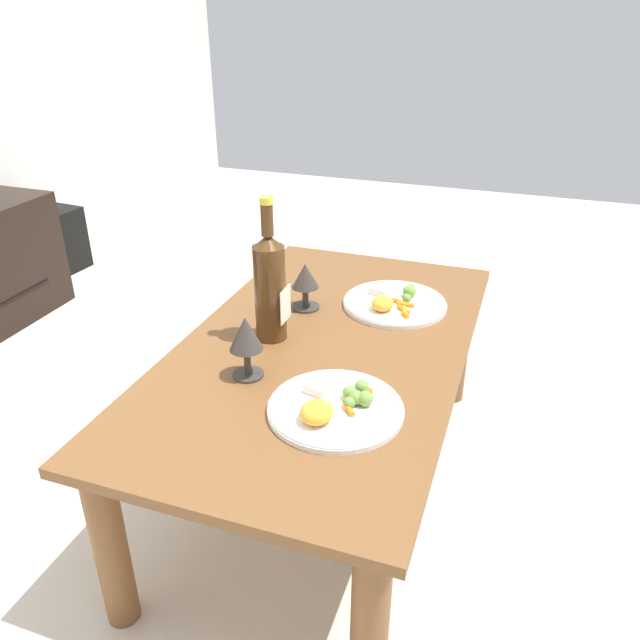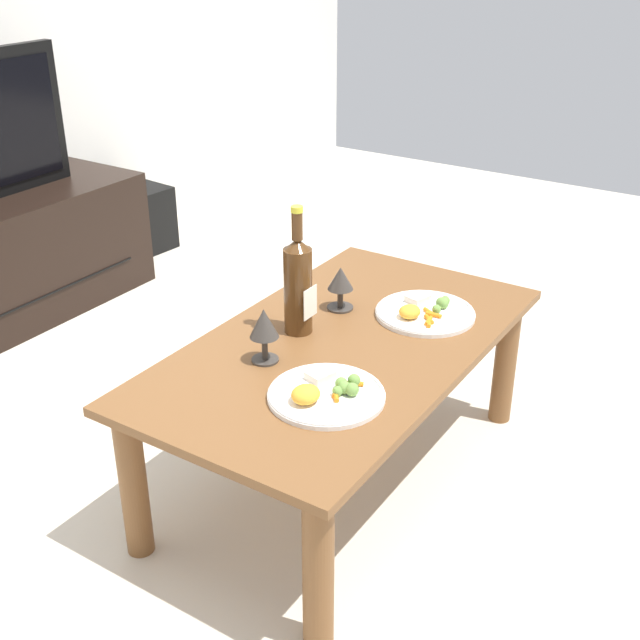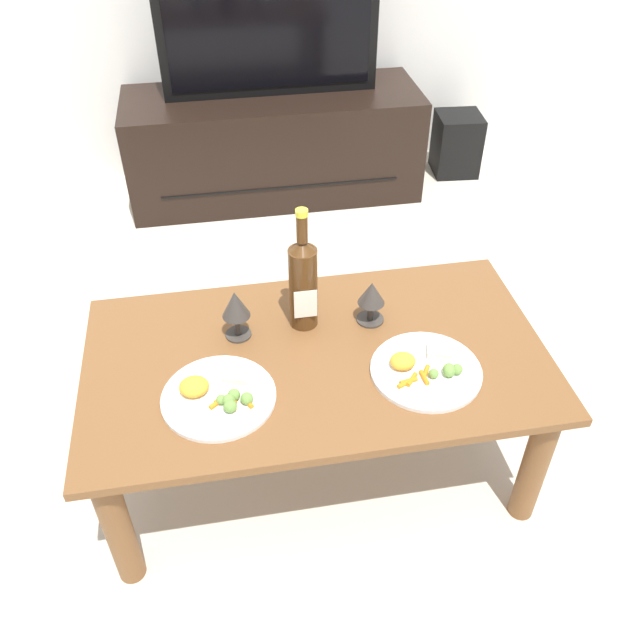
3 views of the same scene
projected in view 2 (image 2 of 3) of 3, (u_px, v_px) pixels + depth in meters
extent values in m
plane|color=beige|center=(341.00, 476.00, 2.39)|extent=(6.40, 6.40, 0.00)
cube|color=brown|center=(342.00, 346.00, 2.20)|extent=(1.22, 0.68, 0.03)
cylinder|color=brown|center=(318.00, 570.00, 1.76)|extent=(0.07, 0.07, 0.42)
cylinder|color=brown|center=(505.00, 362.00, 2.57)|extent=(0.07, 0.07, 0.42)
cylinder|color=brown|center=(133.00, 484.00, 2.02)|extent=(0.07, 0.07, 0.42)
cylinder|color=brown|center=(356.00, 319.00, 2.84)|extent=(0.07, 0.07, 0.42)
cube|color=black|center=(27.00, 304.00, 3.10)|extent=(1.10, 0.01, 0.01)
cube|color=black|center=(145.00, 219.00, 3.96)|extent=(0.24, 0.24, 0.31)
cylinder|color=#4C2D14|center=(298.00, 291.00, 2.20)|extent=(0.08, 0.08, 0.24)
cone|color=#4C2D14|center=(297.00, 244.00, 2.13)|extent=(0.08, 0.08, 0.03)
cylinder|color=#4C2D14|center=(297.00, 226.00, 2.11)|extent=(0.03, 0.03, 0.08)
cylinder|color=yellow|center=(297.00, 209.00, 2.09)|extent=(0.03, 0.03, 0.02)
cube|color=silver|center=(310.00, 303.00, 2.19)|extent=(0.06, 0.00, 0.09)
cylinder|color=#38332D|center=(265.00, 360.00, 2.10)|extent=(0.07, 0.07, 0.01)
cylinder|color=#38332D|center=(265.00, 348.00, 2.08)|extent=(0.02, 0.02, 0.06)
cone|color=#38332D|center=(264.00, 323.00, 2.05)|extent=(0.08, 0.08, 0.08)
cylinder|color=#38332D|center=(340.00, 307.00, 2.38)|extent=(0.08, 0.08, 0.01)
cylinder|color=#38332D|center=(340.00, 298.00, 2.36)|extent=(0.02, 0.02, 0.06)
cone|color=#38332D|center=(340.00, 278.00, 2.33)|extent=(0.07, 0.07, 0.07)
cylinder|color=white|center=(326.00, 396.00, 1.94)|extent=(0.28, 0.28, 0.01)
torus|color=white|center=(326.00, 393.00, 1.93)|extent=(0.28, 0.28, 0.01)
ellipsoid|color=orange|center=(306.00, 394.00, 1.89)|extent=(0.07, 0.07, 0.04)
cube|color=beige|center=(320.00, 375.00, 1.99)|extent=(0.07, 0.07, 0.02)
cylinder|color=orange|center=(356.00, 383.00, 1.96)|extent=(0.03, 0.04, 0.01)
cylinder|color=orange|center=(348.00, 390.00, 1.94)|extent=(0.01, 0.04, 0.01)
cylinder|color=orange|center=(342.00, 391.00, 1.93)|extent=(0.04, 0.03, 0.01)
cylinder|color=orange|center=(336.00, 396.00, 1.91)|extent=(0.04, 0.03, 0.01)
cylinder|color=orange|center=(336.00, 393.00, 1.93)|extent=(0.04, 0.02, 0.01)
sphere|color=olive|center=(341.00, 383.00, 1.95)|extent=(0.03, 0.03, 0.03)
sphere|color=olive|center=(354.00, 380.00, 1.96)|extent=(0.03, 0.03, 0.03)
sphere|color=olive|center=(338.00, 391.00, 1.92)|extent=(0.03, 0.03, 0.03)
sphere|color=olive|center=(352.00, 389.00, 1.92)|extent=(0.03, 0.03, 0.03)
sphere|color=olive|center=(344.00, 388.00, 1.93)|extent=(0.03, 0.03, 0.03)
cylinder|color=white|center=(425.00, 314.00, 2.33)|extent=(0.29, 0.29, 0.01)
torus|color=white|center=(425.00, 311.00, 2.33)|extent=(0.28, 0.28, 0.01)
ellipsoid|color=orange|center=(410.00, 312.00, 2.29)|extent=(0.07, 0.06, 0.04)
cube|color=beige|center=(418.00, 298.00, 2.39)|extent=(0.07, 0.07, 0.02)
cylinder|color=orange|center=(429.00, 312.00, 2.32)|extent=(0.03, 0.05, 0.01)
cylinder|color=orange|center=(434.00, 315.00, 2.30)|extent=(0.02, 0.05, 0.01)
cylinder|color=orange|center=(429.00, 319.00, 2.27)|extent=(0.04, 0.04, 0.01)
cylinder|color=orange|center=(429.00, 323.00, 2.25)|extent=(0.05, 0.03, 0.01)
cylinder|color=orange|center=(429.00, 321.00, 2.27)|extent=(0.05, 0.02, 0.01)
sphere|color=olive|center=(443.00, 303.00, 2.34)|extent=(0.03, 0.03, 0.03)
sphere|color=olive|center=(437.00, 309.00, 2.32)|extent=(0.03, 0.03, 0.03)
sphere|color=olive|center=(441.00, 303.00, 2.35)|extent=(0.03, 0.03, 0.03)
sphere|color=olive|center=(445.00, 301.00, 2.36)|extent=(0.03, 0.03, 0.03)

